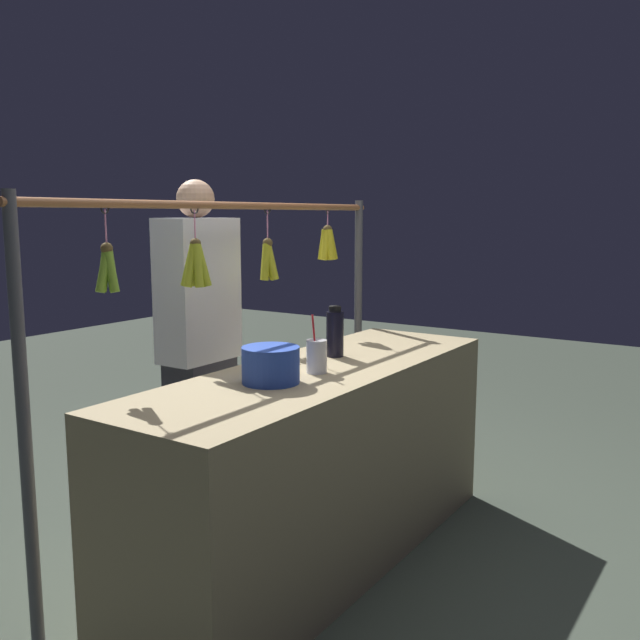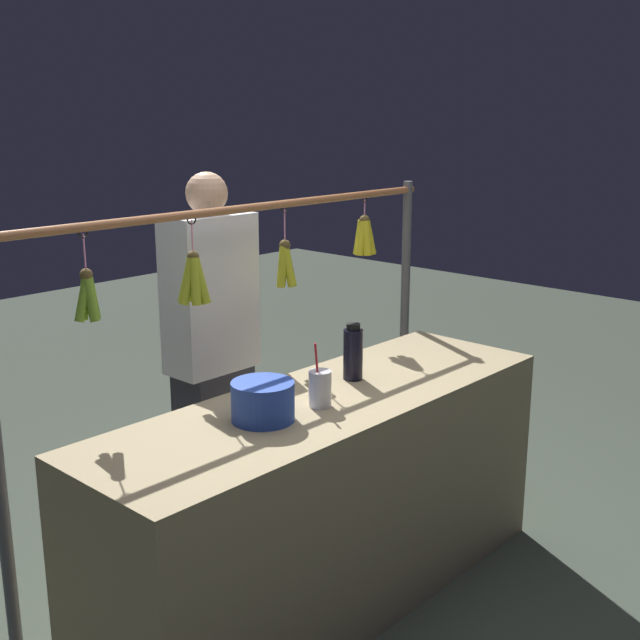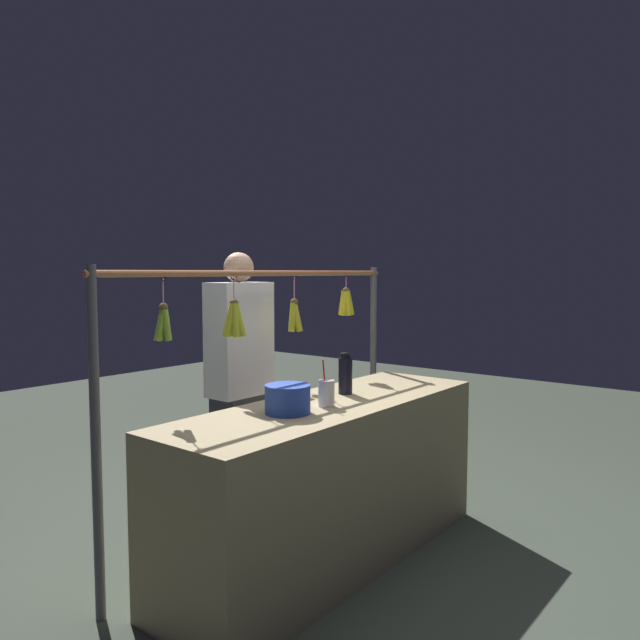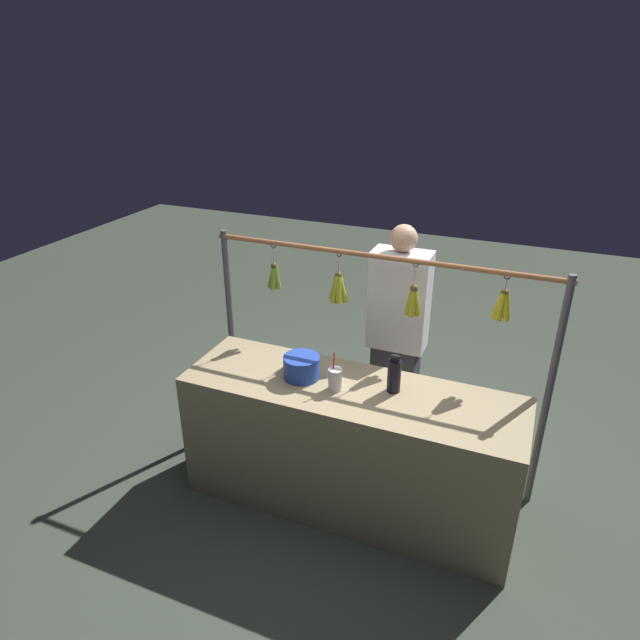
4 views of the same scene
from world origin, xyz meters
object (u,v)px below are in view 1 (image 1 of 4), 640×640
Objects in this scene: water_bottle at (335,333)px; blue_bucket at (271,365)px; drink_cup at (317,356)px; vendor_person at (200,353)px.

blue_bucket is (0.55, 0.06, -0.04)m from water_bottle.
drink_cup is 0.15× the size of vendor_person.
drink_cup reaches higher than water_bottle.
drink_cup reaches higher than blue_bucket.
blue_bucket is 0.13× the size of vendor_person.
water_bottle is 1.04× the size of blue_bucket.
vendor_person is (-0.39, -0.73, -0.10)m from blue_bucket.
vendor_person reaches higher than blue_bucket.
water_bottle is 0.56m from blue_bucket.
drink_cup is at bearing 167.65° from blue_bucket.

